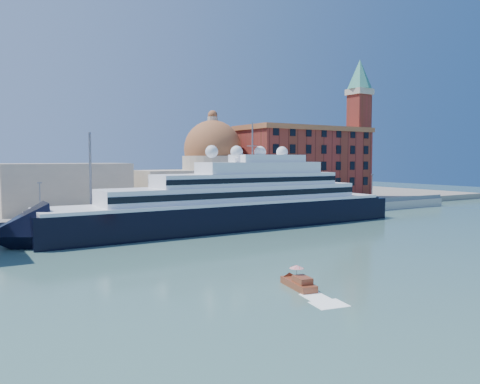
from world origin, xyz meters
TOP-DOWN VIEW (x-y plane):
  - ground at (0.00, 0.00)m, footprint 400.00×400.00m
  - quay at (0.00, 34.00)m, footprint 180.00×10.00m
  - land at (0.00, 75.00)m, footprint 260.00×72.00m
  - quay_fence at (0.00, 29.50)m, footprint 180.00×0.10m
  - superyacht at (4.29, 23.00)m, footprint 90.43×12.54m
  - water_taxi at (-10.21, -21.94)m, footprint 2.98×6.03m
  - warehouse at (52.00, 52.00)m, footprint 43.00×19.00m
  - campanile at (76.00, 52.00)m, footprint 8.40×8.40m
  - church at (6.39, 57.72)m, footprint 66.00×18.00m
  - lamp_posts at (-12.67, 32.27)m, footprint 120.80×2.40m

SIDE VIEW (x-z plane):
  - ground at x=0.00m, z-range 0.00..0.00m
  - water_taxi at x=-10.21m, z-range -0.71..2.03m
  - land at x=0.00m, z-range 0.00..2.00m
  - quay at x=0.00m, z-range 0.00..2.50m
  - quay_fence at x=0.00m, z-range 2.50..3.70m
  - superyacht at x=4.29m, z-range -8.85..18.18m
  - lamp_posts at x=-12.67m, z-range 0.84..18.84m
  - church at x=6.39m, z-range -1.84..23.66m
  - warehouse at x=52.00m, z-range 2.16..25.41m
  - campanile at x=76.00m, z-range 5.26..52.26m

